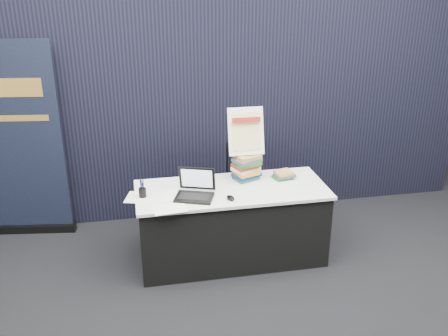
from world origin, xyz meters
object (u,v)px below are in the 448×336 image
book_stack_tall (246,167)px  stacking_chair (246,176)px  laptop (193,190)px  pullup_banner (23,153)px  display_table (231,223)px  info_sign (246,132)px  book_stack_short (284,175)px

book_stack_tall → stacking_chair: size_ratio=0.33×
laptop → pullup_banner: (-1.62, 1.03, 0.10)m
display_table → laptop: (-0.38, -0.10, 0.43)m
pullup_banner → stacking_chair: bearing=6.5°
book_stack_tall → info_sign: (0.00, 0.03, 0.35)m
book_stack_tall → info_sign: info_sign is taller
book_stack_short → info_sign: info_sign is taller
book_stack_short → stacking_chair: stacking_chair is taller
info_sign → display_table: bearing=-130.2°
laptop → book_stack_short: size_ratio=1.94×
book_stack_short → stacking_chair: size_ratio=0.23×
book_stack_short → pullup_banner: 2.67m
laptop → display_table: bearing=35.0°
pullup_banner → stacking_chair: (2.35, -0.06, -0.42)m
display_table → book_stack_short: size_ratio=8.87×
stacking_chair → display_table: bearing=-95.2°
pullup_banner → stacking_chair: 2.38m
book_stack_short → pullup_banner: pullup_banner is taller
display_table → stacking_chair: bearing=67.8°
book_stack_tall → stacking_chair: bearing=75.9°
book_stack_tall → book_stack_short: (0.37, -0.06, -0.09)m
laptop → book_stack_tall: bearing=46.4°
display_table → info_sign: size_ratio=3.86×
pullup_banner → stacking_chair: size_ratio=2.34×
book_stack_tall → display_table: bearing=-135.3°
book_stack_tall → book_stack_short: size_ratio=1.42×
laptop → book_stack_tall: 0.63m
display_table → pullup_banner: pullup_banner is taller
display_table → laptop: bearing=-164.4°
info_sign → book_stack_tall: bearing=-89.4°
display_table → info_sign: bearing=49.2°
display_table → info_sign: info_sign is taller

